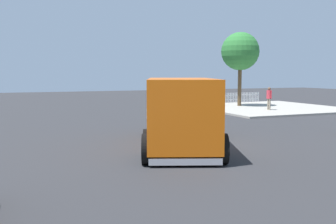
% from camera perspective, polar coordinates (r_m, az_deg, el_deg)
% --- Properties ---
extents(ground_plane, '(100.00, 100.00, 0.00)m').
position_cam_1_polar(ground_plane, '(15.94, 5.33, -4.93)').
color(ground_plane, '#2B2B2D').
extents(sidewalk_corner_near, '(11.20, 11.20, 0.14)m').
position_cam_1_polar(sidewalk_corner_near, '(33.36, 14.38, 0.60)').
color(sidewalk_corner_near, '#9E998E').
rests_on(sidewalk_corner_near, ground).
extents(delivery_truck, '(5.14, 7.91, 2.74)m').
position_cam_1_polar(delivery_truck, '(15.35, 1.77, 0.09)').
color(delivery_truck, orange).
rests_on(delivery_truck, ground).
extents(pedestrian_near_corner, '(0.26, 0.53, 1.74)m').
position_cam_1_polar(pedestrian_near_corner, '(30.73, 14.64, 2.16)').
color(pedestrian_near_corner, gray).
rests_on(pedestrian_near_corner, sidewalk_corner_near).
extents(picket_fence_run, '(6.04, 0.05, 0.95)m').
position_cam_1_polar(picket_fence_run, '(37.72, 9.49, 2.11)').
color(picket_fence_run, silver).
rests_on(picket_fence_run, sidewalk_corner_near).
extents(shade_tree_near, '(3.24, 3.24, 6.29)m').
position_cam_1_polar(shade_tree_near, '(34.03, 10.57, 8.72)').
color(shade_tree_near, brown).
rests_on(shade_tree_near, sidewalk_corner_near).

